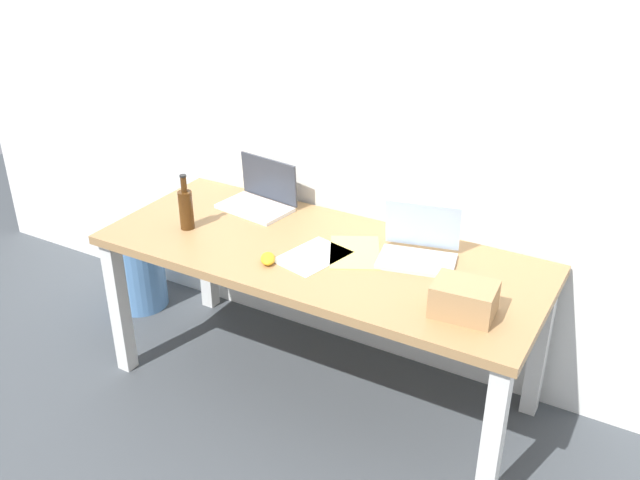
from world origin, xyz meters
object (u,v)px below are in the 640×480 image
at_px(cardboard_box, 464,299).
at_px(water_cooler_jug, 138,271).
at_px(laptop_left, 260,198).
at_px(desk, 320,268).
at_px(computer_mouse, 268,259).
at_px(beer_bottle, 186,208).
at_px(laptop_right, 419,247).

bearing_deg(cardboard_box, water_cooler_jug, 170.95).
bearing_deg(laptop_left, desk, -27.26).
xyz_separation_m(desk, cardboard_box, (0.69, -0.17, 0.15)).
height_order(desk, computer_mouse, computer_mouse).
bearing_deg(cardboard_box, beer_bottle, 177.49).
distance_m(laptop_left, computer_mouse, 0.55).
bearing_deg(water_cooler_jug, laptop_right, -0.08).
bearing_deg(computer_mouse, beer_bottle, 135.92).
distance_m(desk, laptop_right, 0.44).
height_order(computer_mouse, water_cooler_jug, computer_mouse).
xyz_separation_m(laptop_left, beer_bottle, (-0.16, -0.35, 0.05)).
height_order(beer_bottle, water_cooler_jug, beer_bottle).
bearing_deg(cardboard_box, laptop_right, 134.54).
xyz_separation_m(laptop_left, water_cooler_jug, (-0.77, -0.10, -0.58)).
bearing_deg(desk, laptop_right, 19.48).
bearing_deg(laptop_left, beer_bottle, -114.18).
height_order(laptop_right, cardboard_box, laptop_right).
bearing_deg(cardboard_box, computer_mouse, -177.93).
xyz_separation_m(beer_bottle, computer_mouse, (0.49, -0.09, -0.08)).
distance_m(desk, cardboard_box, 0.73).
bearing_deg(computer_mouse, laptop_right, -1.52).
bearing_deg(water_cooler_jug, cardboard_box, -9.05).
bearing_deg(water_cooler_jug, beer_bottle, -22.21).
height_order(laptop_right, water_cooler_jug, laptop_right).
relative_size(laptop_left, computer_mouse, 3.64).
height_order(laptop_left, beer_bottle, beer_bottle).
xyz_separation_m(cardboard_box, water_cooler_jug, (-1.94, 0.31, -0.59)).
distance_m(computer_mouse, water_cooler_jug, 1.28).
relative_size(laptop_right, beer_bottle, 1.38).
relative_size(desk, laptop_left, 5.29).
height_order(desk, water_cooler_jug, desk).
distance_m(beer_bottle, water_cooler_jug, 0.91).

